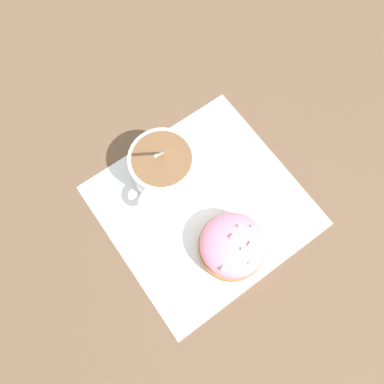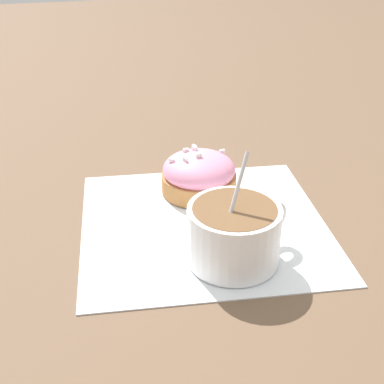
{
  "view_description": "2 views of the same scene",
  "coord_description": "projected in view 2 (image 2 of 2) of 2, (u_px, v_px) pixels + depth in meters",
  "views": [
    {
      "loc": [
        -0.1,
        0.11,
        0.53
      ],
      "look_at": [
        0.02,
        0.01,
        0.03
      ],
      "focal_mm": 35.0,
      "sensor_mm": 36.0,
      "label": 1
    },
    {
      "loc": [
        0.49,
        -0.13,
        0.33
      ],
      "look_at": [
        -0.02,
        -0.01,
        0.03
      ],
      "focal_mm": 50.0,
      "sensor_mm": 36.0,
      "label": 2
    }
  ],
  "objects": [
    {
      "name": "frosted_pastry",
      "position": [
        199.0,
        174.0,
        0.66
      ],
      "size": [
        0.09,
        0.09,
        0.05
      ],
      "color": "#B2753D",
      "rests_on": "paper_napkin"
    },
    {
      "name": "ground_plane",
      "position": [
        204.0,
        225.0,
        0.6
      ],
      "size": [
        3.0,
        3.0,
        0.0
      ],
      "primitive_type": "plane",
      "color": "brown"
    },
    {
      "name": "coffee_cup",
      "position": [
        235.0,
        231.0,
        0.53
      ],
      "size": [
        0.09,
        0.11,
        0.11
      ],
      "color": "white",
      "rests_on": "paper_napkin"
    },
    {
      "name": "paper_napkin",
      "position": [
        204.0,
        224.0,
        0.6
      ],
      "size": [
        0.29,
        0.3,
        0.0
      ],
      "color": "white",
      "rests_on": "ground_plane"
    }
  ]
}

